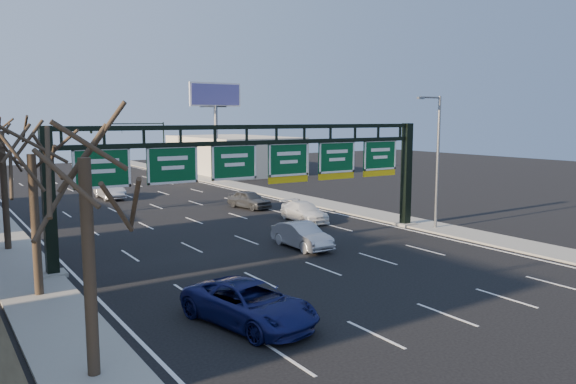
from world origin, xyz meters
TOP-DOWN VIEW (x-y plane):
  - ground at (0.00, 0.00)m, footprint 160.00×160.00m
  - sidewalk_right at (12.80, 20.00)m, footprint 3.00×120.00m
  - lane_markings at (0.00, 20.00)m, footprint 21.60×120.00m
  - sign_gantry at (0.16, 8.00)m, footprint 24.60×1.20m
  - building_right_distant at (20.00, 50.00)m, footprint 12.00×20.00m
  - tree_near at (-12.80, -4.00)m, footprint 3.60×3.60m
  - tree_gantry at (-12.80, 5.00)m, footprint 3.60×3.60m
  - streetlight_near at (12.47, 6.00)m, footprint 2.15×0.22m
  - streetlight_far at (12.47, 40.00)m, footprint 2.15×0.22m
  - billboard_right at (15.00, 44.98)m, footprint 7.00×0.50m
  - traffic_signal_mast at (5.69, 55.00)m, footprint 10.16×0.54m
  - car_blue_suv at (-6.87, -2.70)m, footprint 3.80×6.09m
  - car_silver_sedan at (1.70, 6.34)m, footprint 1.59×4.52m
  - car_white_wagon at (6.70, 13.33)m, footprint 2.43×5.04m
  - car_grey_far at (6.27, 20.82)m, footprint 2.48×4.63m
  - car_silver_distant at (-1.99, 33.01)m, footprint 1.78×5.08m

SIDE VIEW (x-z plane):
  - ground at x=0.00m, z-range 0.00..0.00m
  - lane_markings at x=0.00m, z-range 0.00..0.01m
  - sidewalk_right at x=12.80m, z-range 0.00..0.12m
  - car_white_wagon at x=6.70m, z-range 0.00..1.41m
  - car_silver_sedan at x=1.70m, z-range 0.00..1.49m
  - car_grey_far at x=6.27m, z-range 0.00..1.50m
  - car_blue_suv at x=-6.87m, z-range 0.00..1.57m
  - car_silver_distant at x=-1.99m, z-range 0.00..1.67m
  - building_right_distant at x=20.00m, z-range 0.00..5.00m
  - sign_gantry at x=0.16m, z-range 1.03..8.23m
  - streetlight_near at x=12.47m, z-range 0.58..9.58m
  - streetlight_far at x=12.47m, z-range 0.58..9.58m
  - traffic_signal_mast at x=5.69m, z-range 2.00..9.00m
  - tree_gantry at x=-12.80m, z-range 2.87..11.35m
  - tree_near at x=-12.80m, z-range 3.05..11.91m
  - billboard_right at x=15.00m, z-range 3.06..15.06m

